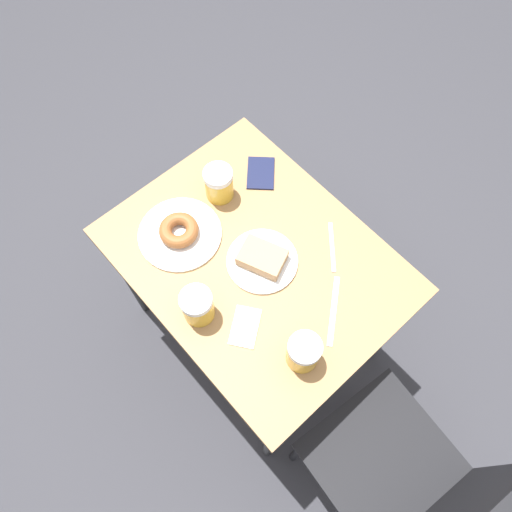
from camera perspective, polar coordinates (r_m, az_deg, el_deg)
ground_plane at (r=2.17m, az=0.00°, el=-8.28°), size 8.00×8.00×0.00m
table at (r=1.58m, az=0.00°, el=-1.47°), size 0.67×0.87×0.71m
chair at (r=1.61m, az=17.50°, el=-24.05°), size 0.44×0.44×0.87m
plate_with_cake at (r=1.49m, az=0.71°, el=-0.36°), size 0.22×0.22×0.05m
plate_with_donut at (r=1.55m, az=-8.74°, el=2.70°), size 0.26×0.26×0.05m
beer_mug_left at (r=1.36m, az=5.44°, el=-10.89°), size 0.09×0.09×0.12m
beer_mug_center at (r=1.58m, az=-4.27°, el=8.25°), size 0.09×0.09×0.12m
beer_mug_right at (r=1.40m, az=-6.71°, el=-5.68°), size 0.09×0.09×0.12m
napkin_folded at (r=1.43m, az=-1.25°, el=-8.09°), size 0.14×0.13×0.00m
fork at (r=1.54m, az=8.69°, el=1.04°), size 0.12×0.13×0.00m
knife at (r=1.46m, az=8.85°, el=-6.18°), size 0.18×0.15×0.00m
passport_near_edge at (r=1.66m, az=0.54°, el=9.46°), size 0.15×0.15×0.01m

